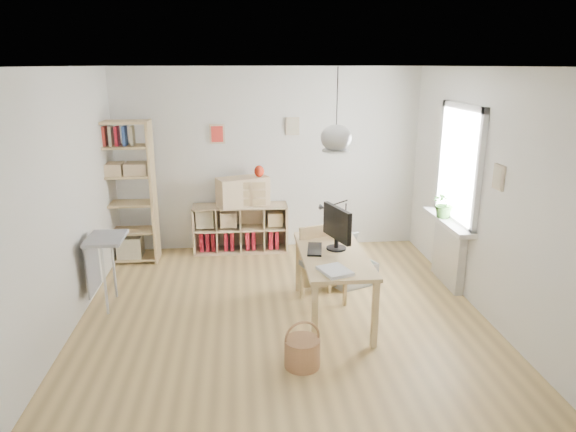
{
  "coord_description": "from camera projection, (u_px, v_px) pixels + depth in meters",
  "views": [
    {
      "loc": [
        -0.44,
        -5.31,
        2.72
      ],
      "look_at": [
        0.1,
        0.3,
        1.05
      ],
      "focal_mm": 32.0,
      "sensor_mm": 36.0,
      "label": 1
    }
  ],
  "objects": [
    {
      "name": "desk",
      "position": [
        333.0,
        261.0,
        5.6
      ],
      "size": [
        0.7,
        1.5,
        0.75
      ],
      "color": "tan",
      "rests_on": "ground"
    },
    {
      "name": "window_unit",
      "position": [
        460.0,
        165.0,
        6.22
      ],
      "size": [
        0.07,
        1.16,
        1.46
      ],
      "color": "white",
      "rests_on": "ground"
    },
    {
      "name": "ground",
      "position": [
        282.0,
        311.0,
        5.88
      ],
      "size": [
        4.5,
        4.5,
        0.0
      ],
      "primitive_type": "plane",
      "color": "tan",
      "rests_on": "ground"
    },
    {
      "name": "cube_shelf",
      "position": [
        239.0,
        231.0,
        7.74
      ],
      "size": [
        1.4,
        0.38,
        0.72
      ],
      "color": "beige",
      "rests_on": "ground"
    },
    {
      "name": "radiator",
      "position": [
        449.0,
        254.0,
        6.54
      ],
      "size": [
        0.1,
        0.8,
        0.8
      ],
      "primitive_type": "cube",
      "color": "silver",
      "rests_on": "ground"
    },
    {
      "name": "chair",
      "position": [
        321.0,
        260.0,
        6.02
      ],
      "size": [
        0.55,
        0.55,
        0.9
      ],
      "rotation": [
        0.0,
        0.0,
        0.32
      ],
      "color": "gray",
      "rests_on": "ground"
    },
    {
      "name": "storage_chest",
      "position": [
        351.0,
        268.0,
        6.63
      ],
      "size": [
        0.76,
        0.79,
        0.59
      ],
      "rotation": [
        0.0,
        0.0,
        0.42
      ],
      "color": "#B5B5B1",
      "rests_on": "ground"
    },
    {
      "name": "room_shell",
      "position": [
        336.0,
        138.0,
        5.22
      ],
      "size": [
        4.5,
        4.5,
        4.5
      ],
      "color": "white",
      "rests_on": "ground"
    },
    {
      "name": "drawer_chest",
      "position": [
        243.0,
        191.0,
        7.53
      ],
      "size": [
        0.81,
        0.58,
        0.42
      ],
      "primitive_type": "cube",
      "rotation": [
        0.0,
        0.0,
        0.36
      ],
      "color": "beige",
      "rests_on": "cube_shelf"
    },
    {
      "name": "yarn_ball",
      "position": [
        337.0,
        232.0,
        6.03
      ],
      "size": [
        0.15,
        0.15,
        0.15
      ],
      "primitive_type": "sphere",
      "color": "#500A0E",
      "rests_on": "desk"
    },
    {
      "name": "tall_bookshelf",
      "position": [
        124.0,
        187.0,
        7.11
      ],
      "size": [
        0.8,
        0.38,
        2.0
      ],
      "color": "tan",
      "rests_on": "ground"
    },
    {
      "name": "windowsill",
      "position": [
        448.0,
        222.0,
        6.41
      ],
      "size": [
        0.22,
        1.2,
        0.06
      ],
      "primitive_type": "cube",
      "color": "white",
      "rests_on": "radiator"
    },
    {
      "name": "task_lamp",
      "position": [
        332.0,
        213.0,
        6.1
      ],
      "size": [
        0.37,
        0.14,
        0.4
      ],
      "color": "black",
      "rests_on": "desk"
    },
    {
      "name": "red_vase",
      "position": [
        259.0,
        171.0,
        7.47
      ],
      "size": [
        0.14,
        0.14,
        0.17
      ],
      "primitive_type": "ellipsoid",
      "color": "maroon",
      "rests_on": "drawer_chest"
    },
    {
      "name": "wicker_basket",
      "position": [
        302.0,
        352.0,
        4.78
      ],
      "size": [
        0.34,
        0.33,
        0.46
      ],
      "rotation": [
        0.0,
        0.0,
        0.16
      ],
      "color": "olive",
      "rests_on": "ground"
    },
    {
      "name": "paper_tray",
      "position": [
        335.0,
        271.0,
        5.05
      ],
      "size": [
        0.35,
        0.39,
        0.03
      ],
      "primitive_type": "cube",
      "rotation": [
        0.0,
        0.0,
        0.35
      ],
      "color": "white",
      "rests_on": "desk"
    },
    {
      "name": "side_table",
      "position": [
        101.0,
        252.0,
        5.84
      ],
      "size": [
        0.4,
        0.55,
        0.85
      ],
      "color": "gray",
      "rests_on": "ground"
    },
    {
      "name": "potted_plant",
      "position": [
        445.0,
        203.0,
        6.44
      ],
      "size": [
        0.34,
        0.3,
        0.37
      ],
      "primitive_type": "imported",
      "rotation": [
        0.0,
        0.0,
        0.04
      ],
      "color": "#2C5921",
      "rests_on": "windowsill"
    },
    {
      "name": "keyboard",
      "position": [
        315.0,
        249.0,
        5.66
      ],
      "size": [
        0.22,
        0.43,
        0.02
      ],
      "primitive_type": "cube",
      "rotation": [
        0.0,
        0.0,
        -0.17
      ],
      "color": "black",
      "rests_on": "desk"
    },
    {
      "name": "monitor",
      "position": [
        337.0,
        226.0,
        5.62
      ],
      "size": [
        0.22,
        0.54,
        0.48
      ],
      "rotation": [
        0.0,
        0.0,
        0.31
      ],
      "color": "black",
      "rests_on": "desk"
    }
  ]
}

